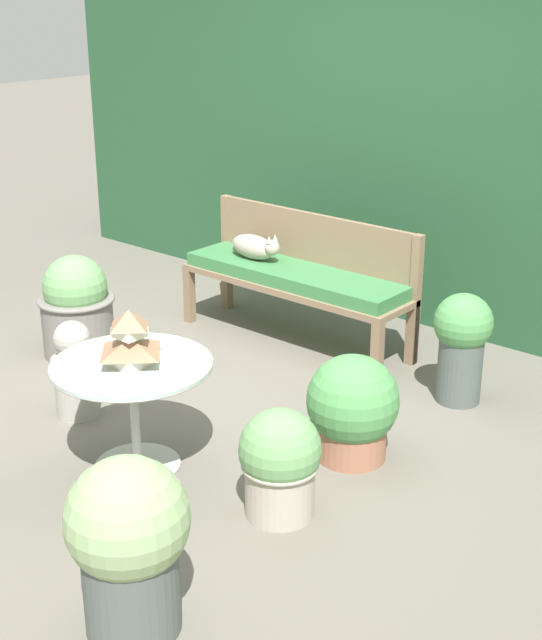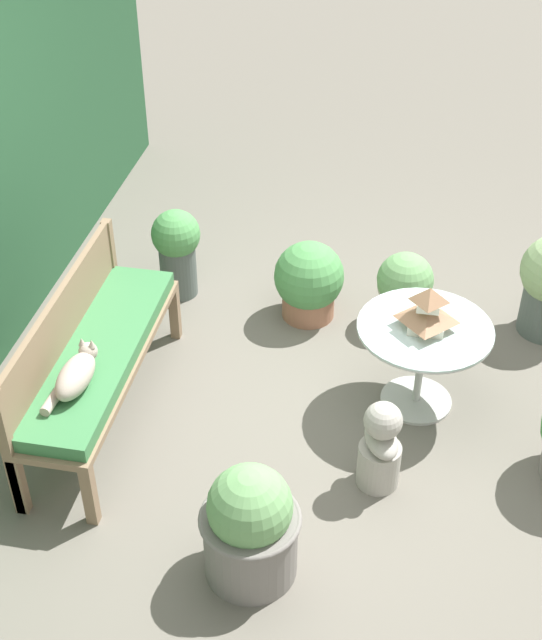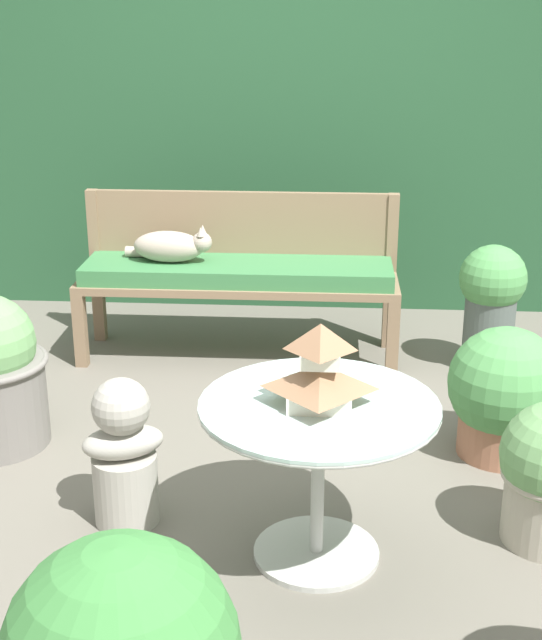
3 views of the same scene
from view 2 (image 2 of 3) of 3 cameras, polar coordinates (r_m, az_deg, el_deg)
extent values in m
plane|color=#666056|center=(5.26, 1.95, -5.83)|extent=(30.00, 30.00, 0.00)
cube|color=#7F664C|center=(4.64, -11.52, -10.94)|extent=(0.06, 0.06, 0.38)
cube|color=#7F664C|center=(5.72, -6.18, 0.48)|extent=(0.06, 0.06, 0.38)
cube|color=#7F664C|center=(4.77, -15.83, -10.10)|extent=(0.06, 0.06, 0.38)
cube|color=#7F664C|center=(5.83, -9.76, 0.89)|extent=(0.06, 0.06, 0.38)
cube|color=#7F664C|center=(5.07, -10.79, -2.57)|extent=(1.62, 0.44, 0.04)
cube|color=#387542|center=(5.03, -10.87, -2.03)|extent=(1.56, 0.40, 0.08)
cube|color=#7F664C|center=(4.62, -16.42, -8.21)|extent=(0.06, 0.06, 0.83)
cube|color=#7F664C|center=(5.70, -10.08, 2.72)|extent=(0.06, 0.06, 0.83)
cube|color=#7F664C|center=(4.98, -13.28, -0.01)|extent=(1.56, 0.04, 0.34)
ellipsoid|color=#A89989|center=(4.71, -12.41, -3.53)|extent=(0.37, 0.18, 0.16)
sphere|color=#A89989|center=(4.81, -11.63, -1.99)|extent=(0.10, 0.10, 0.10)
cone|color=#A89989|center=(4.78, -12.02, -1.37)|extent=(0.04, 0.04, 0.05)
cone|color=#A89989|center=(4.76, -11.41, -1.47)|extent=(0.04, 0.04, 0.05)
cylinder|color=#A89989|center=(4.67, -13.79, -4.98)|extent=(0.20, 0.07, 0.06)
cylinder|color=#B7B7B2|center=(5.38, 9.25, -5.08)|extent=(0.42, 0.42, 0.02)
cylinder|color=#B7B7B2|center=(5.21, 9.53, -2.94)|extent=(0.04, 0.04, 0.55)
cylinder|color=silver|center=(5.04, 9.85, -0.50)|extent=(0.77, 0.77, 0.01)
torus|color=#B7B7B2|center=(5.04, 9.84, -0.61)|extent=(0.77, 0.77, 0.02)
cube|color=silver|center=(5.02, 9.89, -0.20)|extent=(0.20, 0.20, 0.05)
pyramid|color=#936B4C|center=(4.98, 9.97, 0.40)|extent=(0.27, 0.27, 0.08)
cube|color=silver|center=(4.94, 10.05, 0.99)|extent=(0.12, 0.12, 0.05)
pyramid|color=#936B4C|center=(4.90, 10.13, 1.62)|extent=(0.17, 0.17, 0.09)
cylinder|color=#A39E93|center=(4.81, 6.90, -9.16)|extent=(0.23, 0.23, 0.26)
ellipsoid|color=#A39E93|center=(4.68, 7.07, -7.61)|extent=(0.32, 0.26, 0.11)
sphere|color=#A39E93|center=(4.59, 7.19, -6.42)|extent=(0.20, 0.20, 0.20)
cylinder|color=slate|center=(4.36, -1.32, -14.07)|extent=(0.45, 0.45, 0.38)
torus|color=slate|center=(4.22, -1.35, -12.58)|extent=(0.49, 0.49, 0.03)
sphere|color=#66995B|center=(4.16, -1.37, -11.85)|extent=(0.40, 0.40, 0.40)
cylinder|color=#9E664C|center=(5.92, 2.40, 1.27)|extent=(0.35, 0.35, 0.23)
torus|color=#9E664C|center=(5.86, 2.43, 2.09)|extent=(0.38, 0.38, 0.03)
sphere|color=#4C8E4C|center=(5.81, 2.45, 2.83)|extent=(0.46, 0.46, 0.46)
cylinder|color=#4C5651|center=(6.11, -5.96, 3.38)|extent=(0.25, 0.25, 0.42)
torus|color=#4C5651|center=(6.00, -6.08, 4.94)|extent=(0.28, 0.28, 0.03)
sphere|color=#4C8E4C|center=(5.97, -6.12, 5.50)|extent=(0.33, 0.33, 0.33)
cylinder|color=#ADA393|center=(5.92, 8.42, 1.00)|extent=(0.31, 0.31, 0.26)
torus|color=#ADA393|center=(5.85, 8.52, 1.92)|extent=(0.35, 0.35, 0.03)
sphere|color=#66995B|center=(5.81, 8.59, 2.53)|extent=(0.37, 0.37, 0.37)
camera|label=1|loc=(7.58, 33.21, 21.61)|focal=50.00mm
camera|label=3|loc=(5.17, 41.01, 7.02)|focal=50.00mm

